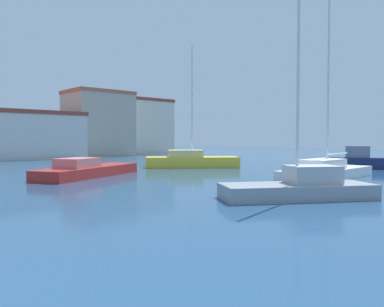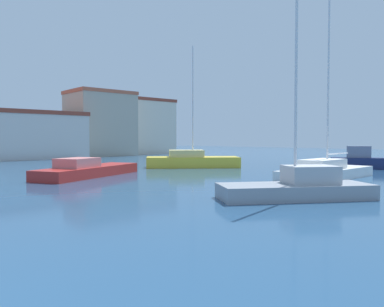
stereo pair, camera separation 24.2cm
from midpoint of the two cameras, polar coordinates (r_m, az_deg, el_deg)
name	(u,v)px [view 1 (the left image)]	position (r m, az deg, el deg)	size (l,w,h in m)	color
water	(99,173)	(28.73, -13.99, -2.92)	(160.00, 160.00, 0.00)	navy
sailboat_yellow_far_left	(191,160)	(33.86, -0.36, -1.03)	(8.19, 7.10, 10.71)	gold
motorboat_red_distant_east	(87,170)	(26.43, -15.65, -2.39)	(8.88, 6.08, 1.30)	#B22823
sailboat_grey_center_channel	(300,186)	(16.79, 15.50, -4.74)	(6.62, 5.22, 10.36)	gray
sailboat_white_inner_mooring	(326,171)	(25.64, 19.22, -2.43)	(8.68, 2.97, 12.94)	white
motorboat_navy_mid_harbor	(361,161)	(35.24, 23.77, -1.01)	(3.91, 4.95, 1.93)	#19234C
waterfront_apartments	(24,135)	(52.89, -23.95, 2.53)	(12.94, 9.45, 5.98)	beige
harbor_office	(98,124)	(58.15, -13.97, 4.36)	(8.88, 7.14, 9.53)	#B2A893
warehouse_block	(133,127)	(64.31, -8.91, 4.02)	(11.73, 7.82, 9.15)	beige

